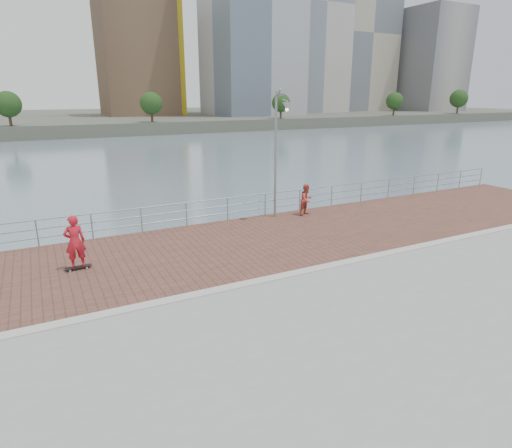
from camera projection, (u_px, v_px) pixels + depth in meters
name	position (u px, v px, depth m)	size (l,w,h in m)	color
water	(282.00, 330.00, 14.84)	(400.00, 400.00, 0.00)	slate
seawall	(389.00, 390.00, 10.29)	(40.00, 24.00, 2.00)	gray
brick_lane	(238.00, 244.00, 17.32)	(40.00, 6.80, 0.02)	brown
curb	(283.00, 276.00, 14.25)	(40.00, 0.40, 0.06)	#B7B5AD
far_shore	(58.00, 119.00, 118.74)	(320.00, 95.00, 2.50)	#4C5142
guardrail	(207.00, 209.00, 20.02)	(39.06, 0.06, 1.13)	#8C9EA8
street_lamp	(280.00, 133.00, 19.70)	(0.42, 1.23, 5.80)	gray
skateboard	(78.00, 267.00, 14.79)	(0.86, 0.26, 0.10)	black
skateboarder	(75.00, 242.00, 14.52)	(0.68, 0.45, 1.86)	red
bystander	(306.00, 200.00, 21.32)	(0.76, 0.59, 1.56)	#BF4538
skyline	(180.00, 19.00, 109.45)	(233.00, 41.00, 63.56)	#ADA38E
shoreline_trees	(220.00, 102.00, 91.64)	(169.55, 5.06, 6.74)	#473323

